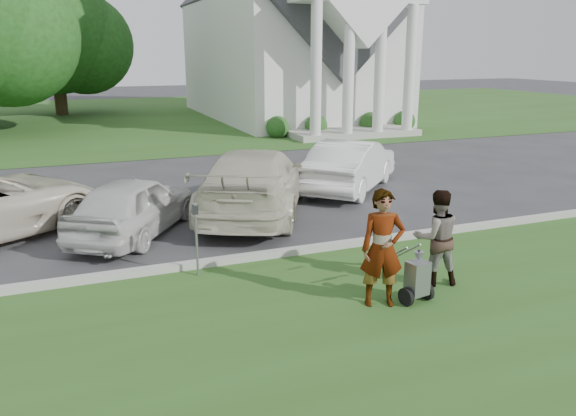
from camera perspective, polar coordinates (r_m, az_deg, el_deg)
ground at (r=10.70m, az=0.63°, el=-5.89°), size 120.00×120.00×0.00m
grass_strip at (r=8.26m, az=8.67°, el=-12.92°), size 80.00×7.00×0.01m
church_lawn at (r=36.63m, az=-15.61°, el=8.91°), size 80.00×30.00×0.01m
curb at (r=11.15m, az=-0.43°, el=-4.57°), size 80.00×0.18×0.15m
church at (r=34.82m, az=0.11°, el=18.93°), size 9.19×19.00×24.10m
tree_back at (r=39.22m, az=-22.68°, el=15.64°), size 9.61×7.60×8.89m
striping_cart at (r=9.29m, az=12.94°, el=-7.05°), size 0.59×1.07×0.95m
person_left at (r=8.91m, az=9.56°, el=-4.16°), size 0.80×0.65×1.89m
person_right at (r=9.95m, az=14.82°, el=-2.99°), size 0.94×0.80×1.68m
parking_meter_near at (r=10.08m, az=-9.32°, el=-2.33°), size 0.10×0.09×1.36m
car_b at (r=12.75m, az=-15.42°, el=0.24°), size 3.46×4.15×1.34m
car_c at (r=13.92m, az=-3.43°, el=2.69°), size 4.58×6.06×1.64m
car_d at (r=16.49m, az=6.42°, el=4.38°), size 4.26×4.28×1.47m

